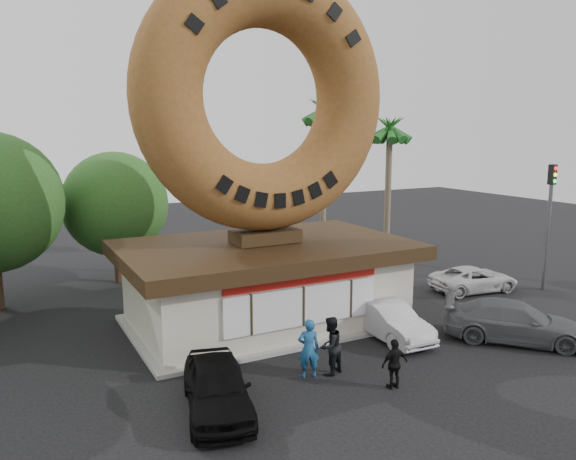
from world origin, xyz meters
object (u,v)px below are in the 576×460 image
at_px(donut_shop, 266,280).
at_px(person_center, 330,346).
at_px(car_silver, 388,320).
at_px(traffic_signal, 550,211).
at_px(car_grey, 515,322).
at_px(car_white, 474,279).
at_px(person_right, 395,364).
at_px(giant_donut, 264,97).
at_px(person_left, 309,348).
at_px(car_black, 217,387).
at_px(street_lamp, 153,191).

height_order(donut_shop, person_center, donut_shop).
distance_m(donut_shop, car_silver, 5.04).
height_order(traffic_signal, car_grey, traffic_signal).
bearing_deg(donut_shop, car_white, -3.03).
bearing_deg(person_right, car_grey, -168.52).
xyz_separation_m(person_center, car_white, (11.11, 4.75, -0.34)).
height_order(giant_donut, car_silver, giant_donut).
relative_size(donut_shop, person_left, 5.90).
bearing_deg(car_grey, car_black, 135.24).
xyz_separation_m(person_center, car_grey, (7.52, -0.75, -0.21)).
distance_m(car_black, car_grey, 11.54).
bearing_deg(car_silver, giant_donut, 134.07).
distance_m(car_grey, car_white, 6.57).
bearing_deg(traffic_signal, car_black, -167.82).
bearing_deg(person_left, car_silver, -140.68).
relative_size(car_silver, car_grey, 0.81).
height_order(street_lamp, car_black, street_lamp).
distance_m(street_lamp, car_white, 16.97).
relative_size(donut_shop, person_right, 7.29).
distance_m(street_lamp, car_black, 16.58).
distance_m(donut_shop, car_black, 7.42).
xyz_separation_m(donut_shop, traffic_signal, (14.00, -1.99, 2.10)).
bearing_deg(traffic_signal, person_left, -167.90).
xyz_separation_m(person_right, car_black, (-5.20, 1.12, -0.04)).
xyz_separation_m(street_lamp, person_right, (2.75, -17.08, -3.71)).
bearing_deg(donut_shop, person_center, -93.10).
relative_size(donut_shop, car_grey, 2.22).
distance_m(street_lamp, car_silver, 15.07).
bearing_deg(car_black, person_right, 2.11).
relative_size(person_center, car_white, 0.44).
bearing_deg(car_black, person_left, 26.82).
height_order(car_silver, car_white, car_silver).
bearing_deg(street_lamp, car_silver, -69.08).
relative_size(giant_donut, car_black, 2.38).
bearing_deg(car_grey, car_silver, 103.40).
xyz_separation_m(street_lamp, car_black, (-2.46, -15.96, -3.76)).
xyz_separation_m(donut_shop, car_white, (10.82, -0.57, -1.17)).
height_order(person_left, car_white, person_left).
height_order(car_grey, car_white, car_grey).
xyz_separation_m(person_left, car_silver, (4.36, 1.61, -0.28)).
bearing_deg(car_grey, person_center, 130.18).
xyz_separation_m(person_center, car_silver, (3.64, 1.72, -0.27)).
xyz_separation_m(traffic_signal, car_black, (-18.31, -3.95, -3.14)).
bearing_deg(person_center, street_lamp, -106.32).
bearing_deg(car_silver, person_right, -124.08).
bearing_deg(person_right, giant_donut, -80.29).
bearing_deg(donut_shop, car_black, -125.94).
bearing_deg(car_white, donut_shop, 94.51).
distance_m(person_left, person_center, 0.73).
distance_m(person_center, person_right, 2.11).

